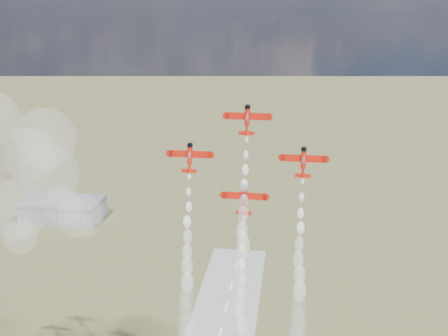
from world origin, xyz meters
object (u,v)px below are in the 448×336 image
plane_lead (247,119)px  plane_right (303,162)px  plane_left (190,157)px  plane_slot (244,199)px  hangar (64,209)px

plane_lead → plane_right: 19.03m
plane_left → plane_right: 31.19m
plane_lead → plane_right: plane_lead is taller
plane_right → plane_slot: 19.03m
hangar → plane_slot: (135.25, -169.31, 79.22)m
hangar → plane_slot: bearing=-51.4°
plane_right → plane_lead: bearing=169.7°
plane_lead → plane_slot: (0.00, -5.66, -21.08)m
hangar → plane_right: plane_right is taller
hangar → plane_lead: bearing=-50.4°
hangar → plane_lead: plane_lead is taller
plane_lead → plane_left: plane_lead is taller
plane_lead → plane_left: size_ratio=1.00×
plane_left → plane_slot: size_ratio=1.00×
plane_lead → plane_left: (-15.59, -2.83, -10.54)m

